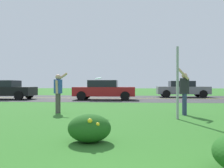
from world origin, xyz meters
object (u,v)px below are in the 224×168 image
person_thrower_blue_shirt (58,90)px  frisbee_pale_blue (98,78)px  person_catcher_dark_shirt (184,90)px  car_gray_center_right (182,89)px  car_red_center_left (104,90)px  sign_post_near_path (177,83)px  car_black_leftmost (5,90)px

person_thrower_blue_shirt → frisbee_pale_blue: bearing=-13.1°
person_thrower_blue_shirt → person_catcher_dark_shirt: 4.91m
car_gray_center_right → car_red_center_left: bearing=-147.1°
car_red_center_left → car_gray_center_right: 7.80m
frisbee_pale_blue → person_catcher_dark_shirt: bearing=2.7°
frisbee_pale_blue → person_thrower_blue_shirt: bearing=166.9°
car_gray_center_right → person_thrower_blue_shirt: bearing=-120.6°
person_catcher_dark_shirt → frisbee_pale_blue: bearing=-177.3°
person_thrower_blue_shirt → car_gray_center_right: person_thrower_blue_shirt is taller
sign_post_near_path → car_black_leftmost: 14.84m
car_black_leftmost → car_gray_center_right: bearing=16.5°
sign_post_near_path → person_catcher_dark_shirt: bearing=67.4°
sign_post_near_path → car_black_leftmost: sign_post_near_path is taller
person_catcher_dark_shirt → frisbee_pale_blue: size_ratio=7.23×
sign_post_near_path → frisbee_pale_blue: size_ratio=9.87×
person_catcher_dark_shirt → car_gray_center_right: (2.53, 12.78, -0.21)m
sign_post_near_path → person_thrower_blue_shirt: size_ratio=1.47×
person_catcher_dark_shirt → person_thrower_blue_shirt: bearing=177.2°
person_thrower_blue_shirt → car_gray_center_right: (7.43, 12.54, -0.19)m
person_thrower_blue_shirt → person_catcher_dark_shirt: bearing=-2.8°
car_red_center_left → person_thrower_blue_shirt: bearing=-96.1°
person_catcher_dark_shirt → car_gray_center_right: 13.03m
car_black_leftmost → car_gray_center_right: 14.88m
car_black_leftmost → car_gray_center_right: size_ratio=1.00×
frisbee_pale_blue → car_black_leftmost: bearing=134.3°
car_black_leftmost → car_red_center_left: bearing=0.0°
frisbee_pale_blue → car_red_center_left: 8.76m
person_catcher_dark_shirt → car_black_leftmost: (-11.73, 8.55, -0.21)m
person_thrower_blue_shirt → car_red_center_left: 8.36m
frisbee_pale_blue → sign_post_near_path: bearing=-18.6°
person_thrower_blue_shirt → person_catcher_dark_shirt: person_catcher_dark_shirt is taller
sign_post_near_path → car_red_center_left: size_ratio=0.53×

